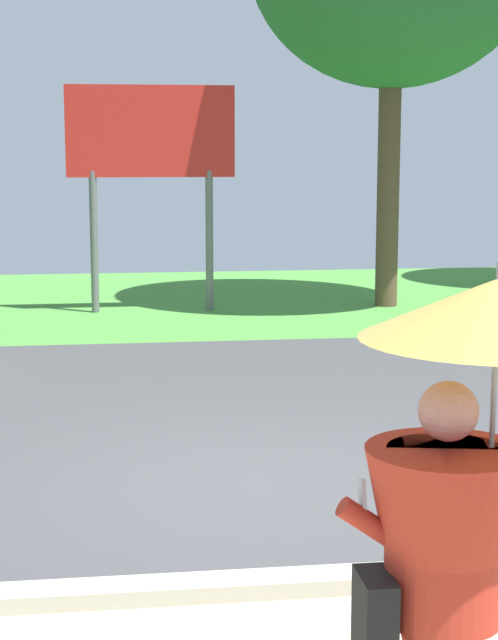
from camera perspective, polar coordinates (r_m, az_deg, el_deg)
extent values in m
cube|color=#424244|center=(10.02, -0.99, -5.59)|extent=(40.00, 8.00, 0.10)
cube|color=#4D943D|center=(17.84, -4.00, 0.97)|extent=(40.00, 8.00, 0.10)
cube|color=#B2AD9E|center=(6.24, 3.44, -14.07)|extent=(40.00, 0.24, 0.10)
cone|color=#B22D1E|center=(4.14, 10.45, -16.60)|extent=(0.60, 0.60, 1.45)
cylinder|color=#B22D1E|center=(3.98, 10.62, -11.41)|extent=(0.44, 0.44, 0.65)
sphere|color=tan|center=(3.84, 10.83, -4.91)|extent=(0.22, 0.22, 0.22)
cylinder|color=#B22D1E|center=(3.92, 6.86, -11.15)|extent=(0.29, 0.08, 0.24)
cylinder|color=gray|center=(3.89, 13.20, -4.28)|extent=(0.02, 0.02, 0.75)
cone|color=gold|center=(3.83, 13.38, 0.60)|extent=(0.99, 0.99, 0.22)
cylinder|color=gray|center=(3.81, 13.45, 2.38)|extent=(0.02, 0.02, 0.10)
cube|color=#B7B7BC|center=(3.90, 6.20, -9.70)|extent=(0.02, 0.11, 0.16)
cube|color=black|center=(3.97, 6.89, -15.67)|extent=(0.12, 0.24, 0.30)
cylinder|color=slate|center=(16.42, -8.45, 4.22)|extent=(0.12, 0.12, 2.20)
cylinder|color=slate|center=(16.50, -2.18, 4.33)|extent=(0.12, 0.12, 2.20)
cube|color=red|center=(16.38, -5.40, 10.22)|extent=(2.60, 0.10, 1.40)
cylinder|color=brown|center=(17.06, 7.61, 7.61)|extent=(0.36, 0.36, 4.09)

